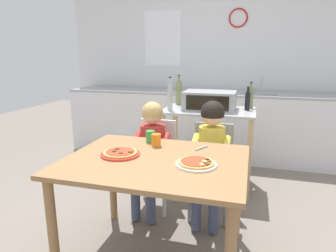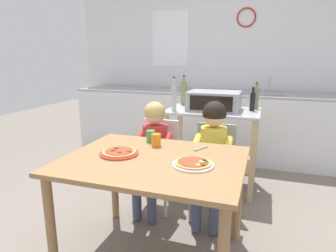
# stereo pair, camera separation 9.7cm
# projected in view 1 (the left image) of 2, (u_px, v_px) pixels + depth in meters

# --- Properties ---
(ground_plane) EXTENTS (10.65, 10.65, 0.00)m
(ground_plane) POSITION_uv_depth(u_px,v_px,m) (188.00, 192.00, 3.09)
(ground_plane) COLOR slate
(back_wall_tiled) EXTENTS (4.44, 0.14, 2.70)m
(back_wall_tiled) POSITION_uv_depth(u_px,v_px,m) (213.00, 59.00, 4.32)
(back_wall_tiled) COLOR silver
(back_wall_tiled) RESTS_ON ground
(kitchen_counter) EXTENTS (3.99, 0.60, 1.12)m
(kitchen_counter) POSITION_uv_depth(u_px,v_px,m) (207.00, 124.00, 4.14)
(kitchen_counter) COLOR silver
(kitchen_counter) RESTS_ON ground
(kitchen_island_cart) EXTENTS (0.94, 0.59, 0.86)m
(kitchen_island_cart) POSITION_uv_depth(u_px,v_px,m) (208.00, 136.00, 3.13)
(kitchen_island_cart) COLOR #B7BABF
(kitchen_island_cart) RESTS_ON ground
(toaster_oven) EXTENTS (0.53, 0.38, 0.19)m
(toaster_oven) POSITION_uv_depth(u_px,v_px,m) (210.00, 100.00, 3.04)
(toaster_oven) COLOR #999BA0
(toaster_oven) RESTS_ON kitchen_island_cart
(bottle_slim_sauce) EXTENTS (0.05, 0.05, 0.24)m
(bottle_slim_sauce) POSITION_uv_depth(u_px,v_px,m) (248.00, 100.00, 3.00)
(bottle_slim_sauce) COLOR black
(bottle_slim_sauce) RESTS_ON kitchen_island_cart
(bottle_tall_green_wine) EXTENTS (0.07, 0.07, 0.34)m
(bottle_tall_green_wine) POSITION_uv_depth(u_px,v_px,m) (179.00, 92.00, 3.35)
(bottle_tall_green_wine) COLOR olive
(bottle_tall_green_wine) RESTS_ON kitchen_island_cart
(bottle_dark_olive_oil) EXTENTS (0.05, 0.05, 0.34)m
(bottle_dark_olive_oil) POSITION_uv_depth(u_px,v_px,m) (170.00, 97.00, 2.96)
(bottle_dark_olive_oil) COLOR #ADB7B2
(bottle_dark_olive_oil) RESTS_ON kitchen_island_cart
(bottle_clear_vinegar) EXTENTS (0.06, 0.06, 0.28)m
(bottle_clear_vinegar) POSITION_uv_depth(u_px,v_px,m) (250.00, 97.00, 3.12)
(bottle_clear_vinegar) COLOR olive
(bottle_clear_vinegar) RESTS_ON kitchen_island_cart
(dining_table) EXTENTS (1.17, 0.92, 0.75)m
(dining_table) POSITION_uv_depth(u_px,v_px,m) (156.00, 174.00, 1.94)
(dining_table) COLOR olive
(dining_table) RESTS_ON ground
(dining_chair_left) EXTENTS (0.36, 0.36, 0.81)m
(dining_chair_left) POSITION_uv_depth(u_px,v_px,m) (155.00, 157.00, 2.73)
(dining_chair_left) COLOR silver
(dining_chair_left) RESTS_ON ground
(dining_chair_right) EXTENTS (0.36, 0.36, 0.81)m
(dining_chair_right) POSITION_uv_depth(u_px,v_px,m) (212.00, 163.00, 2.59)
(dining_chair_right) COLOR gray
(dining_chair_right) RESTS_ON ground
(child_in_red_shirt) EXTENTS (0.32, 0.42, 0.99)m
(child_in_red_shirt) POSITION_uv_depth(u_px,v_px,m) (151.00, 144.00, 2.58)
(child_in_red_shirt) COLOR #424C6B
(child_in_red_shirt) RESTS_ON ground
(child_in_yellow_shirt) EXTENTS (0.32, 0.42, 1.02)m
(child_in_yellow_shirt) POSITION_uv_depth(u_px,v_px,m) (211.00, 146.00, 2.43)
(child_in_yellow_shirt) COLOR #424C6B
(child_in_yellow_shirt) RESTS_ON ground
(pizza_plate_red_rimmed) EXTENTS (0.26, 0.26, 0.03)m
(pizza_plate_red_rimmed) POSITION_uv_depth(u_px,v_px,m) (120.00, 153.00, 1.98)
(pizza_plate_red_rimmed) COLOR red
(pizza_plate_red_rimmed) RESTS_ON dining_table
(pizza_plate_white) EXTENTS (0.26, 0.26, 0.03)m
(pizza_plate_white) POSITION_uv_depth(u_px,v_px,m) (196.00, 163.00, 1.80)
(pizza_plate_white) COLOR white
(pizza_plate_white) RESTS_ON dining_table
(drinking_cup_green) EXTENTS (0.07, 0.07, 0.09)m
(drinking_cup_green) POSITION_uv_depth(u_px,v_px,m) (150.00, 137.00, 2.27)
(drinking_cup_green) COLOR green
(drinking_cup_green) RESTS_ON dining_table
(drinking_cup_orange) EXTENTS (0.07, 0.07, 0.09)m
(drinking_cup_orange) POSITION_uv_depth(u_px,v_px,m) (156.00, 140.00, 2.17)
(drinking_cup_orange) COLOR orange
(drinking_cup_orange) RESTS_ON dining_table
(serving_spoon) EXTENTS (0.08, 0.13, 0.01)m
(serving_spoon) POSITION_uv_depth(u_px,v_px,m) (201.00, 148.00, 2.12)
(serving_spoon) COLOR #B7BABF
(serving_spoon) RESTS_ON dining_table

